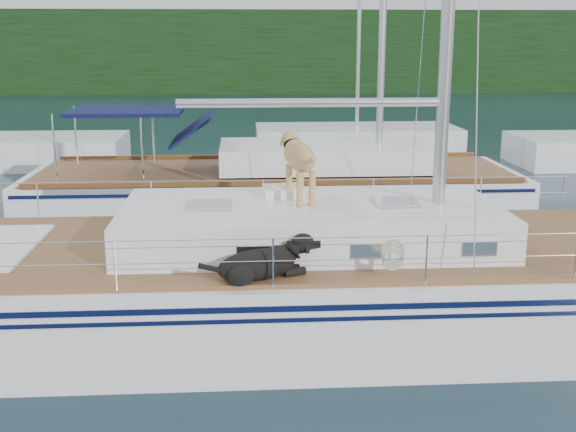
{
  "coord_description": "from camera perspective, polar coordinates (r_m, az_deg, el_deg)",
  "views": [
    {
      "loc": [
        -0.14,
        -9.7,
        4.06
      ],
      "look_at": [
        0.5,
        0.2,
        1.6
      ],
      "focal_mm": 45.0,
      "sensor_mm": 36.0,
      "label": 1
    }
  ],
  "objects": [
    {
      "name": "shore_bank",
      "position": [
        56.01,
        -3.61,
        10.37
      ],
      "size": [
        92.0,
        1.0,
        1.2
      ],
      "primitive_type": "cube",
      "color": "#595147",
      "rests_on": "ground"
    },
    {
      "name": "ground",
      "position": [
        10.52,
        -2.68,
        -8.8
      ],
      "size": [
        120.0,
        120.0,
        0.0
      ],
      "primitive_type": "plane",
      "color": "black",
      "rests_on": "ground"
    },
    {
      "name": "main_sailboat",
      "position": [
        10.27,
        -2.19,
        -5.3
      ],
      "size": [
        12.0,
        3.86,
        14.01
      ],
      "color": "white",
      "rests_on": "ground"
    },
    {
      "name": "tree_line",
      "position": [
        54.71,
        -3.65,
        12.8
      ],
      "size": [
        90.0,
        3.0,
        6.0
      ],
      "primitive_type": "cube",
      "color": "black",
      "rests_on": "ground"
    },
    {
      "name": "neighbor_sailboat",
      "position": [
        16.52,
        -0.74,
        1.93
      ],
      "size": [
        11.0,
        3.5,
        13.3
      ],
      "color": "white",
      "rests_on": "ground"
    },
    {
      "name": "bg_boat_center",
      "position": [
        26.28,
        5.43,
        5.98
      ],
      "size": [
        7.2,
        3.0,
        11.65
      ],
      "color": "white",
      "rests_on": "ground"
    }
  ]
}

